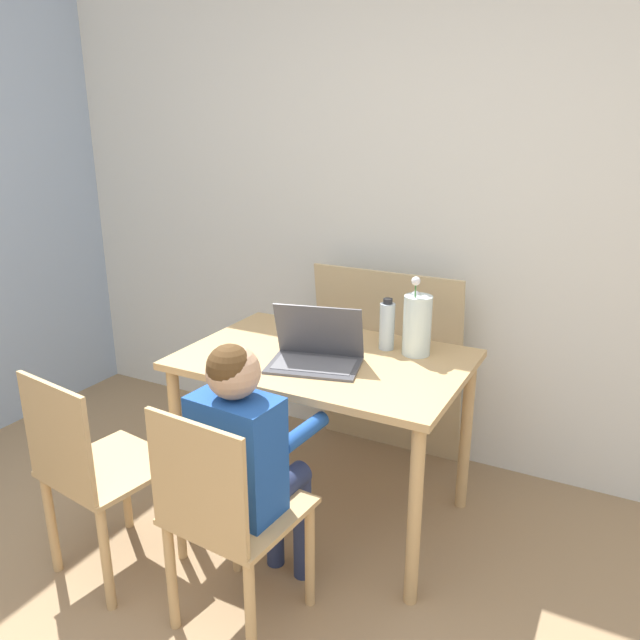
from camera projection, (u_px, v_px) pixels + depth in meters
wall_back at (436, 215)px, 2.98m from camera, size 6.40×0.05×2.50m
dining_table at (325, 377)px, 2.60m from camera, size 1.16×0.77×0.75m
chair_occupied at (227, 517)px, 2.04m from camera, size 0.43×0.43×0.85m
chair_spare at (95, 472)px, 2.30m from camera, size 0.45×0.45×0.85m
person_seated at (247, 448)px, 2.07m from camera, size 0.33×0.44×1.03m
laptop at (316, 351)px, 2.48m from camera, size 0.41×0.32×0.24m
flower_vase at (417, 324)px, 2.56m from camera, size 0.12×0.12×0.34m
water_bottle at (387, 325)px, 2.63m from camera, size 0.06×0.06×0.22m
cardboard_panel at (387, 364)px, 3.18m from camera, size 0.77×0.15×0.99m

